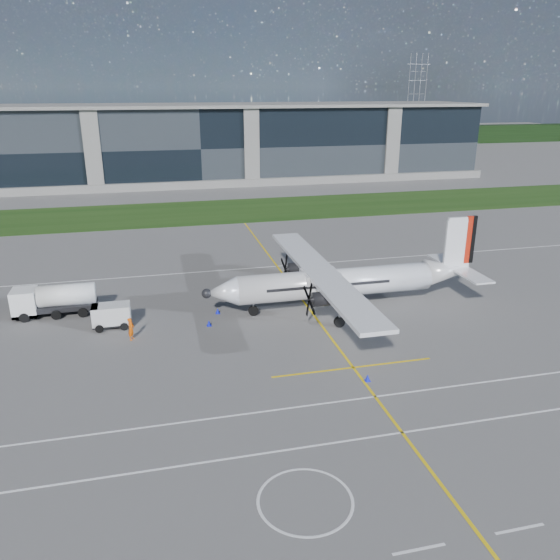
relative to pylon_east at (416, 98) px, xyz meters
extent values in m
plane|color=#625F5D|center=(-85.00, -110.00, -15.00)|extent=(400.00, 400.00, 0.00)
cube|color=#1A3A10|center=(-85.00, -102.00, -14.98)|extent=(400.00, 18.00, 0.04)
cube|color=black|center=(-85.00, -70.00, -7.50)|extent=(120.00, 20.00, 15.00)
cube|color=black|center=(-85.00, -10.00, -12.00)|extent=(400.00, 6.00, 6.00)
cube|color=yellow|center=(-82.00, -140.00, -14.99)|extent=(0.20, 70.00, 0.01)
cube|color=white|center=(-85.00, -164.00, -14.99)|extent=(90.00, 0.15, 0.01)
imported|color=#F25907|center=(-97.49, -147.54, -13.95)|extent=(0.87, 1.02, 2.10)
cone|color=#0D16DD|center=(-90.18, -143.88, -14.75)|extent=(0.36, 0.36, 0.50)
cone|color=#0D16DD|center=(-91.23, -146.36, -14.75)|extent=(0.36, 0.36, 0.50)
cone|color=#0D16DD|center=(-81.72, -157.99, -14.75)|extent=(0.36, 0.36, 0.50)
cone|color=#0D16DD|center=(-80.45, -132.65, -14.75)|extent=(0.36, 0.36, 0.50)
camera|label=1|loc=(-95.15, -188.49, 3.97)|focal=35.00mm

